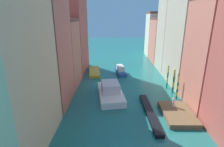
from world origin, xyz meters
TOP-DOWN VIEW (x-y plane):
  - ground_plane at (0.00, 24.50)m, footprint 154.00×154.00m
  - building_left_0 at (-12.37, 3.46)m, footprint 6.43×10.75m
  - building_left_1 at (-12.37, 13.15)m, footprint 6.43×8.02m
  - building_left_2 at (-12.37, 21.02)m, footprint 6.43×7.66m
  - building_left_3 at (-12.37, 30.79)m, footprint 6.43×11.49m
  - building_right_1 at (12.37, 12.53)m, footprint 6.43×7.83m
  - building_right_2 at (12.37, 22.38)m, footprint 6.43×11.27m
  - building_right_3 at (12.37, 31.99)m, footprint 6.43×7.90m
  - building_right_4 at (12.37, 41.09)m, footprint 6.43×9.60m
  - building_right_5 at (12.37, 49.81)m, footprint 6.43×7.55m
  - waterfront_dock at (6.88, 9.50)m, footprint 4.08×6.55m
  - person_on_dock at (6.72, 10.97)m, footprint 0.36×0.36m
  - mooring_pole_0 at (8.49, 14.77)m, footprint 0.29×0.29m
  - mooring_pole_1 at (8.66, 17.45)m, footprint 0.33×0.33m
  - mooring_pole_2 at (8.18, 19.51)m, footprint 0.30×0.30m
  - vaporetto_white at (-2.72, 15.60)m, footprint 5.22×9.54m
  - gondola_black at (3.03, 9.82)m, footprint 1.46×10.88m
  - motorboat_0 at (-0.55, 28.60)m, footprint 2.92×6.53m
  - motorboat_1 at (-6.93, 28.81)m, footprint 3.41×8.24m

SIDE VIEW (x-z plane):
  - ground_plane at x=0.00m, z-range 0.00..0.00m
  - gondola_black at x=3.03m, z-range 0.00..0.51m
  - waterfront_dock at x=6.88m, z-range 0.00..0.63m
  - motorboat_1 at x=-6.93m, z-range 0.00..0.65m
  - motorboat_0 at x=-0.55m, z-range -0.23..1.73m
  - vaporetto_white at x=-2.72m, z-range -0.37..2.23m
  - person_on_dock at x=6.72m, z-range 0.57..2.12m
  - mooring_pole_0 at x=8.49m, z-range 0.04..3.96m
  - mooring_pole_1 at x=8.66m, z-range 0.05..4.50m
  - mooring_pole_2 at x=8.18m, z-range 0.05..4.62m
  - building_right_4 at x=12.37m, z-range 0.01..12.88m
  - building_left_2 at x=-12.37m, z-range 0.01..13.04m
  - building_right_5 at x=12.37m, z-range 0.01..14.70m
  - building_right_1 at x=12.37m, z-range 0.01..16.18m
  - building_left_0 at x=-12.37m, z-range 0.01..17.31m
  - building_right_2 at x=12.37m, z-range 0.01..17.76m
  - building_left_3 at x=-12.37m, z-range 0.01..19.05m
  - building_left_1 at x=-12.37m, z-range 0.01..21.46m
  - building_right_3 at x=12.37m, z-range 0.01..22.45m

